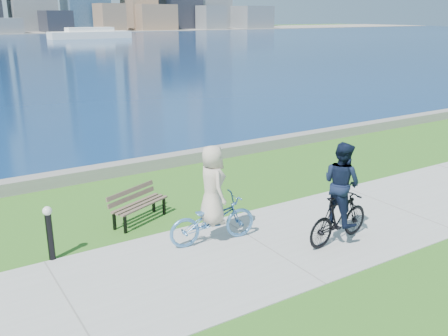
% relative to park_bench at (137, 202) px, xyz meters
% --- Properties ---
extents(ground, '(320.00, 320.00, 0.00)m').
position_rel_park_bench_xyz_m(ground, '(1.69, -2.66, -0.46)').
color(ground, '#2A6119').
rests_on(ground, ground).
extents(concrete_path, '(80.00, 3.50, 0.02)m').
position_rel_park_bench_xyz_m(concrete_path, '(1.69, -2.66, -0.45)').
color(concrete_path, '#A0A19C').
rests_on(concrete_path, ground).
extents(seawall, '(90.00, 0.50, 0.35)m').
position_rel_park_bench_xyz_m(seawall, '(1.69, 3.54, -0.29)').
color(seawall, slate).
rests_on(seawall, ground).
extents(ferry_far, '(14.87, 4.25, 2.02)m').
position_rel_park_bench_xyz_m(ferry_far, '(26.23, 84.86, 0.37)').
color(ferry_far, white).
rests_on(ferry_far, ground).
extents(park_bench, '(1.55, 1.05, 0.76)m').
position_rel_park_bench_xyz_m(park_bench, '(0.00, 0.00, 0.00)').
color(park_bench, black).
rests_on(park_bench, ground).
extents(bollard_lamp, '(0.18, 0.18, 1.11)m').
position_rel_park_bench_xyz_m(bollard_lamp, '(-2.15, -0.89, 0.17)').
color(bollard_lamp, black).
rests_on(bollard_lamp, ground).
extents(cyclist_woman, '(0.90, 1.95, 2.07)m').
position_rel_park_bench_xyz_m(cyclist_woman, '(0.88, -1.88, 0.33)').
color(cyclist_woman, '#4F86C0').
rests_on(cyclist_woman, ground).
extents(cyclist_man, '(0.72, 1.77, 2.14)m').
position_rel_park_bench_xyz_m(cyclist_man, '(3.09, -3.27, 0.46)').
color(cyclist_man, black).
rests_on(cyclist_man, ground).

